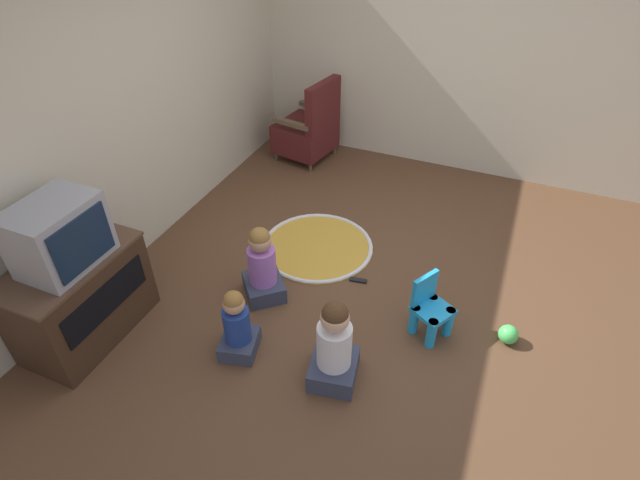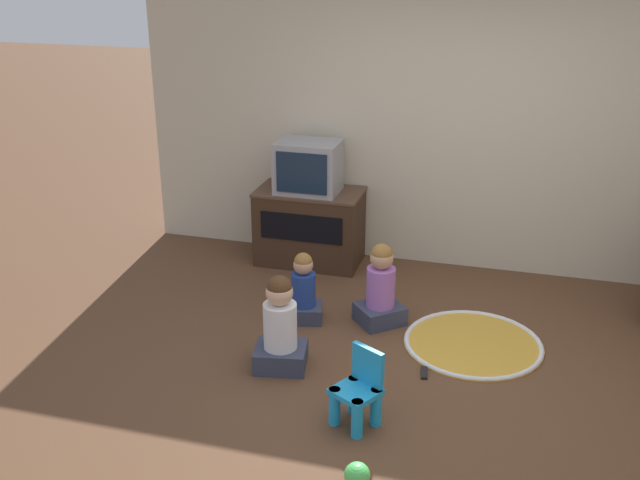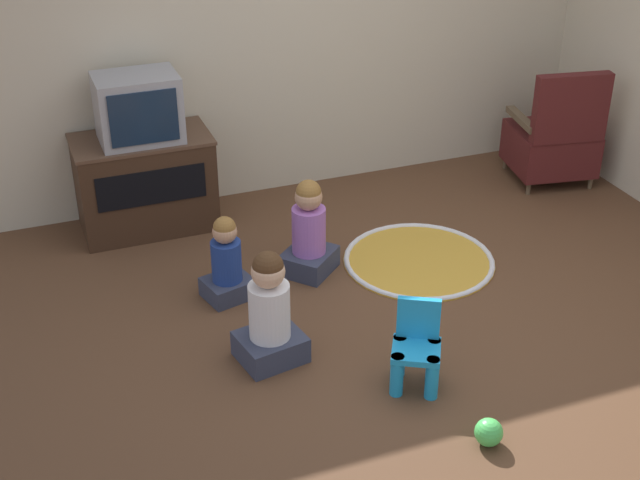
% 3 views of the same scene
% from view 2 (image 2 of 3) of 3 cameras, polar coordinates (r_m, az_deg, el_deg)
% --- Properties ---
extents(ground_plane, '(30.00, 30.00, 0.00)m').
position_cam_2_polar(ground_plane, '(5.35, 7.68, -10.56)').
color(ground_plane, brown).
extents(wall_back, '(5.46, 0.12, 2.76)m').
position_cam_2_polar(wall_back, '(6.84, 8.71, 9.23)').
color(wall_back, beige).
rests_on(wall_back, ground_plane).
extents(tv_cabinet, '(0.98, 0.55, 0.71)m').
position_cam_2_polar(tv_cabinet, '(7.01, -0.80, 1.13)').
color(tv_cabinet, '#382316').
rests_on(tv_cabinet, ground_plane).
extents(television, '(0.57, 0.42, 0.47)m').
position_cam_2_polar(television, '(6.79, -0.91, 5.58)').
color(television, '#939399').
rests_on(television, tv_cabinet).
extents(yellow_kid_chair, '(0.35, 0.35, 0.51)m').
position_cam_2_polar(yellow_kid_chair, '(4.79, 2.92, -11.68)').
color(yellow_kid_chair, '#1E99DB').
rests_on(yellow_kid_chair, ground_plane).
extents(play_mat, '(1.05, 1.05, 0.04)m').
position_cam_2_polar(play_mat, '(5.84, 11.59, -7.72)').
color(play_mat, gold).
rests_on(play_mat, ground_plane).
extents(child_watching_left, '(0.35, 0.32, 0.58)m').
position_cam_2_polar(child_watching_left, '(5.97, -1.27, -3.93)').
color(child_watching_left, '#33384C').
rests_on(child_watching_left, ground_plane).
extents(child_watching_center, '(0.46, 0.46, 0.68)m').
position_cam_2_polar(child_watching_center, '(5.93, 4.64, -3.76)').
color(child_watching_center, '#33384C').
rests_on(child_watching_center, ground_plane).
extents(child_watching_right, '(0.41, 0.38, 0.71)m').
position_cam_2_polar(child_watching_right, '(5.32, -3.05, -6.74)').
color(child_watching_right, '#33384C').
rests_on(child_watching_right, ground_plane).
extents(toy_ball, '(0.15, 0.15, 0.15)m').
position_cam_2_polar(toy_ball, '(4.39, 2.84, -17.45)').
color(toy_ball, '#4CCC59').
rests_on(toy_ball, ground_plane).
extents(remote_control, '(0.07, 0.16, 0.02)m').
position_cam_2_polar(remote_control, '(5.42, 7.93, -10.00)').
color(remote_control, black).
rests_on(remote_control, ground_plane).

